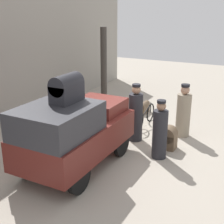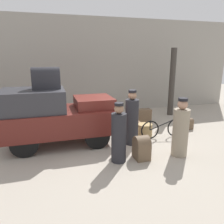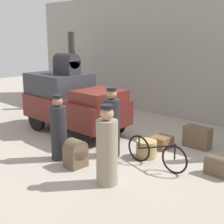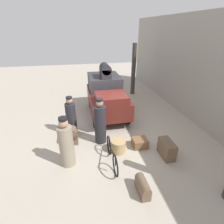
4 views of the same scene
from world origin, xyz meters
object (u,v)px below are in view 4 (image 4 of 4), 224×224
object	(u,v)px
bicycle	(112,154)
trunk_wicker_pale	(167,149)
trunk_on_truck_roof	(105,71)
porter_with_bicycle	(71,118)
porter_carrying_trunk	(100,123)
porter_standing_middle	(66,144)
suitcase_small_leather	(140,143)
suitcase_black_upright	(71,135)
wicker_basket	(118,146)
truck	(106,95)
trunk_barrel_dark	(143,186)

from	to	relation	value
bicycle	trunk_wicker_pale	xyz separation A→B (m)	(0.05, 1.84, -0.05)
bicycle	trunk_on_truck_roof	xyz separation A→B (m)	(-3.72, 0.46, 1.76)
porter_with_bicycle	porter_carrying_trunk	size ratio (longest dim) A/B	0.92
trunk_wicker_pale	porter_standing_middle	bearing A→B (deg)	-95.13
suitcase_small_leather	trunk_on_truck_roof	world-z (taller)	trunk_on_truck_roof
trunk_on_truck_roof	porter_with_bicycle	bearing A→B (deg)	-44.15
suitcase_small_leather	trunk_wicker_pale	distance (m)	0.97
trunk_wicker_pale	bicycle	bearing A→B (deg)	-91.42
porter_carrying_trunk	suitcase_black_upright	world-z (taller)	porter_carrying_trunk
wicker_basket	suitcase_small_leather	bearing A→B (deg)	97.51
porter_standing_middle	trunk_wicker_pale	size ratio (longest dim) A/B	2.31
suitcase_black_upright	porter_standing_middle	bearing A→B (deg)	-5.34
truck	suitcase_black_upright	xyz separation A→B (m)	(2.16, -1.70, -0.65)
bicycle	porter_standing_middle	distance (m)	1.43
porter_standing_middle	trunk_on_truck_roof	size ratio (longest dim) A/B	2.06
suitcase_small_leather	trunk_wicker_pale	world-z (taller)	trunk_wicker_pale
porter_with_bicycle	trunk_on_truck_roof	size ratio (longest dim) A/B	1.99
bicycle	trunk_wicker_pale	world-z (taller)	bicycle
wicker_basket	trunk_wicker_pale	distance (m)	1.61
porter_carrying_trunk	suitcase_small_leather	bearing A→B (deg)	65.87
porter_with_bicycle	suitcase_small_leather	xyz separation A→B (m)	(1.37, 2.37, -0.57)
porter_carrying_trunk	trunk_barrel_dark	xyz separation A→B (m)	(2.49, 0.73, -0.57)
truck	suitcase_small_leather	bearing A→B (deg)	13.64
porter_with_bicycle	trunk_wicker_pale	world-z (taller)	porter_with_bicycle
suitcase_small_leather	porter_standing_middle	bearing A→B (deg)	-81.17
truck	bicycle	size ratio (longest dim) A/B	2.03
porter_standing_middle	porter_carrying_trunk	xyz separation A→B (m)	(-0.99, 1.17, 0.05)
bicycle	porter_carrying_trunk	bearing A→B (deg)	-171.73
porter_with_bicycle	porter_carrying_trunk	xyz separation A→B (m)	(0.77, 1.03, 0.06)
porter_standing_middle	trunk_on_truck_roof	world-z (taller)	trunk_on_truck_roof
porter_with_bicycle	trunk_on_truck_roof	bearing A→B (deg)	135.85
trunk_wicker_pale	porter_with_bicycle	bearing A→B (deg)	-123.77
bicycle	porter_carrying_trunk	world-z (taller)	porter_carrying_trunk
truck	suitcase_small_leather	distance (m)	3.07
bicycle	trunk_wicker_pale	size ratio (longest dim) A/B	2.29
trunk_barrel_dark	suitcase_black_upright	world-z (taller)	suitcase_black_upright
wicker_basket	porter_standing_middle	distance (m)	1.78
bicycle	wicker_basket	size ratio (longest dim) A/B	3.22
bicycle	porter_carrying_trunk	xyz separation A→B (m)	(-1.23, -0.18, 0.45)
porter_with_bicycle	suitcase_black_upright	world-z (taller)	porter_with_bicycle
wicker_basket	trunk_barrel_dark	size ratio (longest dim) A/B	0.85
porter_standing_middle	trunk_barrel_dark	xyz separation A→B (m)	(1.50, 1.90, -0.52)
truck	porter_standing_middle	bearing A→B (deg)	-28.92
suitcase_small_leather	porter_with_bicycle	bearing A→B (deg)	-119.95
porter_standing_middle	suitcase_black_upright	xyz separation A→B (m)	(-1.11, 0.10, -0.42)
truck	bicycle	xyz separation A→B (m)	(3.51, -0.46, -0.64)
wicker_basket	porter_with_bicycle	xyz separation A→B (m)	(-1.47, -1.55, 0.51)
wicker_basket	trunk_on_truck_roof	world-z (taller)	trunk_on_truck_roof
suitcase_small_leather	porter_carrying_trunk	bearing A→B (deg)	-114.13
trunk_barrel_dark	trunk_wicker_pale	xyz separation A→B (m)	(-1.21, 1.29, 0.07)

